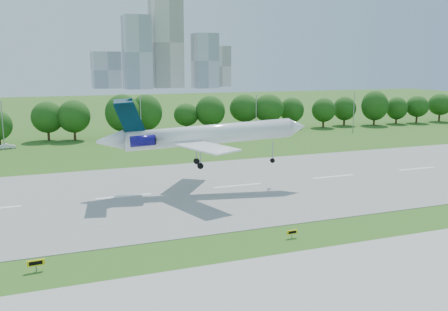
% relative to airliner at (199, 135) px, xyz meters
% --- Properties ---
extents(ground, '(600.00, 600.00, 0.00)m').
position_rel_airliner_xyz_m(ground, '(-13.00, -25.29, -9.52)').
color(ground, '#315A17').
rests_on(ground, ground).
extents(runway, '(400.00, 45.00, 0.08)m').
position_rel_airliner_xyz_m(runway, '(-13.00, -0.29, -9.48)').
color(runway, gray).
rests_on(runway, ground).
extents(tree_line, '(288.40, 8.40, 10.40)m').
position_rel_airliner_xyz_m(tree_line, '(-13.00, 66.71, -3.33)').
color(tree_line, '#382314').
rests_on(tree_line, ground).
extents(light_poles, '(175.90, 0.25, 12.19)m').
position_rel_airliner_xyz_m(light_poles, '(-15.50, 56.71, -3.18)').
color(light_poles, gray).
rests_on(light_poles, ground).
extents(skyline, '(127.00, 52.00, 80.00)m').
position_rel_airliner_xyz_m(skyline, '(87.16, 365.32, 20.95)').
color(skyline, '#B2B2B7').
rests_on(skyline, ground).
extents(airliner, '(36.02, 25.92, 11.82)m').
position_rel_airliner_xyz_m(airliner, '(0.00, 0.00, 0.00)').
color(airliner, white).
rests_on(airliner, ground).
extents(taxi_sign_centre, '(1.79, 0.36, 1.25)m').
position_rel_airliner_xyz_m(taxi_sign_centre, '(-26.73, -26.70, -8.59)').
color(taxi_sign_centre, gray).
rests_on(taxi_sign_centre, ground).
extents(taxi_sign_right, '(1.42, 0.19, 1.00)m').
position_rel_airliner_xyz_m(taxi_sign_right, '(3.01, -27.36, -8.78)').
color(taxi_sign_right, gray).
rests_on(taxi_sign_right, ground).
extents(service_vehicle_a, '(4.18, 2.26, 1.31)m').
position_rel_airliner_xyz_m(service_vehicle_a, '(-32.31, 57.35, -8.86)').
color(service_vehicle_a, silver).
rests_on(service_vehicle_a, ground).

